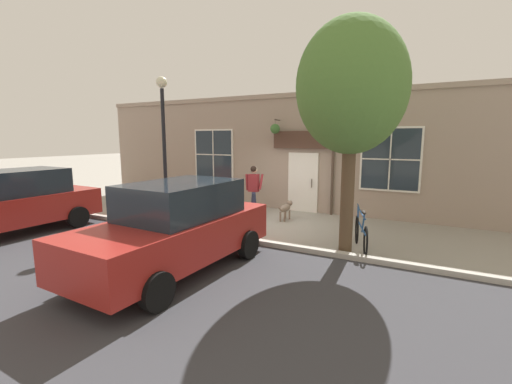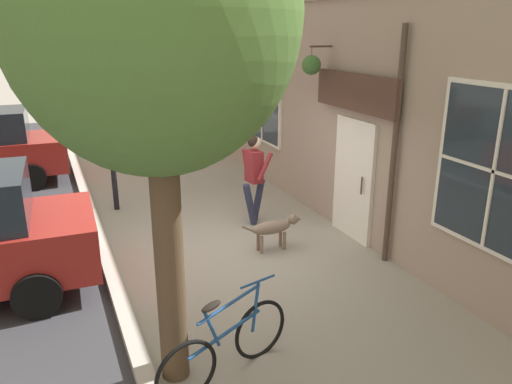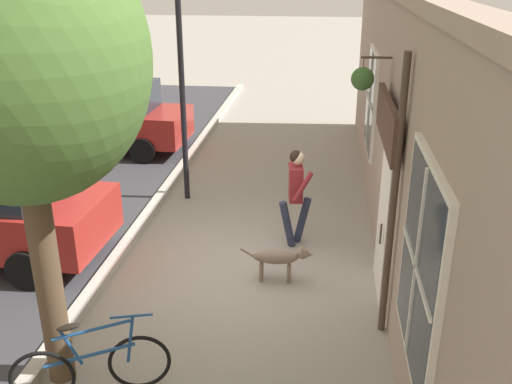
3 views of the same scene
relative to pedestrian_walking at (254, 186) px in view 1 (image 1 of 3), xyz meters
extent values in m
plane|color=gray|center=(0.84, 1.02, -1.01)|extent=(90.00, 90.00, 0.00)
cube|color=#B2ADA3|center=(2.84, 1.02, -0.95)|extent=(0.20, 28.00, 0.12)
cube|color=#38383D|center=(7.84, 1.02, -1.01)|extent=(10.00, 28.00, 0.01)
cube|color=gray|center=(-1.51, 1.02, 1.00)|extent=(0.30, 18.00, 4.02)
cube|color=gray|center=(-1.51, 1.02, 3.08)|extent=(0.42, 18.00, 0.16)
cube|color=white|center=(-1.34, 1.27, 0.04)|extent=(0.10, 1.10, 2.10)
cube|color=#232D38|center=(-1.31, 1.27, -0.01)|extent=(0.03, 0.90, 1.90)
cylinder|color=#47382D|center=(-1.25, 1.62, 0.04)|extent=(0.03, 0.03, 0.30)
cube|color=#4C3328|center=(-1.24, 1.27, 1.54)|extent=(0.08, 2.20, 0.60)
cylinder|color=#47382D|center=(-1.28, 2.34, 0.80)|extent=(0.09, 0.09, 3.62)
cylinder|color=#47382D|center=(-1.12, 0.35, 2.23)|extent=(0.44, 0.04, 0.04)
cylinder|color=#47382D|center=(-0.94, 0.35, 2.05)|extent=(0.01, 0.01, 0.34)
cone|color=#2D2823|center=(-0.94, 0.35, 1.83)|extent=(0.32, 0.32, 0.18)
sphere|color=#3D6B33|center=(-0.94, 0.35, 1.92)|extent=(0.34, 0.34, 0.34)
cube|color=white|center=(-1.34, -2.54, 0.94)|extent=(0.08, 1.82, 2.02)
cube|color=#232D38|center=(-1.31, -2.54, 0.94)|extent=(0.03, 1.70, 1.90)
cube|color=white|center=(-1.29, -2.54, 0.94)|extent=(0.04, 0.04, 1.90)
cube|color=white|center=(-1.29, -2.54, 0.94)|extent=(0.04, 1.70, 0.04)
cube|color=white|center=(-1.34, 4.14, 0.94)|extent=(0.08, 1.82, 2.02)
cube|color=#232D38|center=(-1.31, 4.14, 0.94)|extent=(0.03, 1.70, 1.90)
cube|color=white|center=(-1.29, 4.14, 0.94)|extent=(0.04, 0.04, 1.90)
cube|color=white|center=(-1.29, 4.14, 0.94)|extent=(0.04, 1.70, 0.04)
cylinder|color=#282D47|center=(-0.12, -0.09, -0.61)|extent=(0.31, 0.17, 0.82)
cylinder|color=#282D47|center=(0.12, 0.10, -0.61)|extent=(0.31, 0.17, 0.82)
cube|color=maroon|center=(0.00, 0.00, 0.10)|extent=(0.26, 0.36, 0.59)
sphere|color=beige|center=(-0.02, 0.00, 0.54)|extent=(0.22, 0.22, 0.22)
sphere|color=black|center=(0.01, 0.00, 0.57)|extent=(0.21, 0.21, 0.21)
cylinder|color=maroon|center=(0.07, -0.22, 0.11)|extent=(0.17, 0.10, 0.57)
cylinder|color=maroon|center=(-0.12, 0.22, 0.13)|extent=(0.34, 0.12, 0.52)
ellipsoid|color=#7F6B5B|center=(0.23, 1.26, -0.61)|extent=(0.70, 0.26, 0.22)
cylinder|color=#7F6B5B|center=(0.02, 1.18, -0.86)|extent=(0.06, 0.06, 0.31)
cylinder|color=#7F6B5B|center=(0.02, 1.33, -0.86)|extent=(0.06, 0.06, 0.31)
cylinder|color=#7F6B5B|center=(0.44, 1.19, -0.86)|extent=(0.06, 0.06, 0.31)
cylinder|color=#7F6B5B|center=(0.43, 1.33, -0.86)|extent=(0.06, 0.06, 0.31)
sphere|color=#7F6B5B|center=(-0.18, 1.25, -0.53)|extent=(0.18, 0.18, 0.18)
cone|color=#7F6B5B|center=(-0.29, 1.25, -0.55)|extent=(0.10, 0.09, 0.09)
cone|color=#7F6B5B|center=(-0.17, 1.20, -0.44)|extent=(0.06, 0.06, 0.07)
cone|color=#7F6B5B|center=(-0.17, 1.30, -0.44)|extent=(0.06, 0.06, 0.07)
cylinder|color=#7F6B5B|center=(0.66, 1.27, -0.56)|extent=(0.21, 0.04, 0.14)
cylinder|color=brown|center=(2.51, 3.72, 0.38)|extent=(0.29, 0.29, 2.78)
ellipsoid|color=#4C7533|center=(2.51, 3.72, 2.67)|extent=(2.60, 2.34, 2.86)
sphere|color=#4C7533|center=(2.64, 3.74, 2.22)|extent=(1.81, 1.81, 1.81)
torus|color=black|center=(1.54, 3.77, -0.68)|extent=(0.69, 0.23, 0.70)
torus|color=black|center=(2.50, 4.16, -0.68)|extent=(0.69, 0.23, 0.70)
cylinder|color=#1E4C8C|center=(2.02, 3.97, -0.48)|extent=(0.93, 0.41, 0.15)
cylinder|color=#1E4C8C|center=(2.19, 4.04, -0.34)|extent=(0.21, 0.11, 0.48)
cylinder|color=#1E4C8C|center=(1.97, 3.95, -0.16)|extent=(0.78, 0.34, 0.13)
cylinder|color=#1E4C8C|center=(1.61, 3.80, -0.36)|extent=(0.13, 0.08, 0.58)
cylinder|color=#1E4C8C|center=(1.58, 3.79, -0.06)|extent=(0.45, 0.15, 0.03)
ellipsoid|color=black|center=(2.19, 4.04, -0.08)|extent=(0.26, 0.18, 0.09)
cube|color=maroon|center=(5.17, -4.73, -0.32)|extent=(4.36, 1.91, 0.76)
cube|color=#1E2833|center=(4.95, -4.72, 0.40)|extent=(2.29, 1.63, 0.68)
cylinder|color=black|center=(3.87, -3.80, -0.70)|extent=(0.63, 0.20, 0.62)
cylinder|color=black|center=(3.80, -5.56, -0.70)|extent=(0.63, 0.20, 0.62)
cube|color=maroon|center=(5.14, 1.00, -0.32)|extent=(4.36, 1.91, 0.76)
cube|color=#1E2833|center=(4.92, 1.01, 0.40)|extent=(2.29, 1.63, 0.68)
cylinder|color=black|center=(6.50, 1.83, -0.70)|extent=(0.63, 0.20, 0.62)
cylinder|color=black|center=(6.44, 0.07, -0.70)|extent=(0.63, 0.20, 0.62)
cylinder|color=black|center=(3.83, 1.93, -0.70)|extent=(0.63, 0.20, 0.62)
cylinder|color=black|center=(3.77, 0.17, -0.70)|extent=(0.63, 0.20, 0.62)
cylinder|color=black|center=(2.31, -1.79, 1.00)|extent=(0.11, 0.11, 4.03)
sphere|color=beige|center=(2.31, -1.79, 3.20)|extent=(0.32, 0.32, 0.32)
camera|label=1|loc=(10.11, 5.43, 1.59)|focal=24.00mm
camera|label=2|loc=(3.50, 8.19, 2.54)|focal=35.00mm
camera|label=3|loc=(-0.39, 8.81, 3.51)|focal=40.00mm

